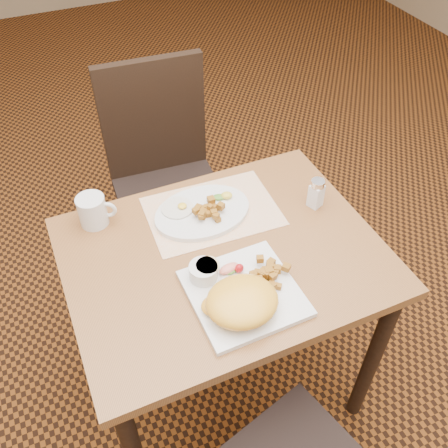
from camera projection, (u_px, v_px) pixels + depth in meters
ground at (224, 380)px, 1.96m from camera, size 8.00×8.00×0.00m
table at (224, 277)px, 1.51m from camera, size 0.90×0.70×0.75m
chair_far at (164, 170)px, 2.04m from camera, size 0.45×0.46×0.97m
placemat at (212, 211)px, 1.56m from camera, size 0.41×0.30×0.00m
plate_square at (244, 293)px, 1.32m from camera, size 0.28×0.28×0.02m
plate_oval at (202, 212)px, 1.54m from camera, size 0.32×0.25×0.02m
hollandaise_mound at (241, 302)px, 1.25m from camera, size 0.19×0.17×0.07m
ramekin at (204, 271)px, 1.34m from camera, size 0.08×0.08×0.04m
garnish_sq at (232, 269)px, 1.36m from camera, size 0.07×0.05×0.03m
fried_egg at (178, 208)px, 1.54m from camera, size 0.10×0.10×0.02m
garnish_ov at (224, 196)px, 1.57m from camera, size 0.07×0.05×0.02m
salt_shaker at (316, 193)px, 1.54m from camera, size 0.05×0.05×0.10m
coffee_mug at (93, 211)px, 1.49m from camera, size 0.11×0.09×0.10m
home_fries_sq at (267, 275)px, 1.34m from camera, size 0.13×0.12×0.04m
home_fries_ov at (208, 210)px, 1.51m from camera, size 0.10×0.09×0.03m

